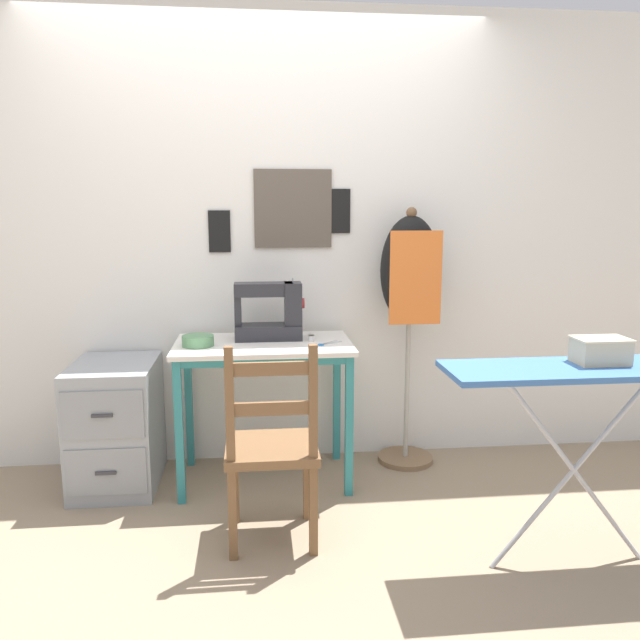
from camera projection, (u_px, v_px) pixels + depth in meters
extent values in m
plane|color=gray|center=(267.00, 502.00, 3.15)|extent=(14.00, 14.00, 0.00)
cube|color=silver|center=(261.00, 242.00, 3.53)|extent=(10.00, 0.05, 2.55)
cube|color=brown|center=(293.00, 209.00, 3.48)|extent=(0.43, 0.02, 0.43)
cube|color=black|center=(219.00, 231.00, 3.47)|extent=(0.12, 0.01, 0.23)
cube|color=black|center=(332.00, 211.00, 3.51)|extent=(0.20, 0.01, 0.25)
cube|color=silver|center=(263.00, 345.00, 3.29)|extent=(0.93, 0.56, 0.02)
cube|color=teal|center=(264.00, 362.00, 3.06)|extent=(0.85, 0.03, 0.04)
cube|color=teal|center=(179.00, 433.00, 3.08)|extent=(0.04, 0.04, 0.74)
cube|color=teal|center=(349.00, 426.00, 3.17)|extent=(0.04, 0.04, 0.74)
cube|color=teal|center=(189.00, 403.00, 3.55)|extent=(0.04, 0.04, 0.74)
cube|color=teal|center=(337.00, 398.00, 3.63)|extent=(0.04, 0.04, 0.74)
cube|color=#28282D|center=(268.00, 332.00, 3.36)|extent=(0.36, 0.16, 0.08)
cube|color=#28282D|center=(293.00, 303.00, 3.35)|extent=(0.09, 0.14, 0.23)
cube|color=#28282D|center=(264.00, 289.00, 3.32)|extent=(0.31, 0.12, 0.07)
cube|color=#28282D|center=(238.00, 311.00, 3.33)|extent=(0.04, 0.09, 0.16)
cylinder|color=#B22D2D|center=(303.00, 303.00, 3.36)|extent=(0.02, 0.06, 0.06)
cylinder|color=#99999E|center=(293.00, 280.00, 3.33)|extent=(0.01, 0.01, 0.02)
cylinder|color=#56895B|center=(198.00, 341.00, 3.20)|extent=(0.16, 0.16, 0.05)
cylinder|color=#2F4B32|center=(198.00, 336.00, 3.20)|extent=(0.13, 0.13, 0.01)
cube|color=silver|center=(330.00, 342.00, 3.28)|extent=(0.09, 0.09, 0.00)
cube|color=silver|center=(332.00, 343.00, 3.26)|extent=(0.11, 0.07, 0.00)
torus|color=#2870B7|center=(321.00, 345.00, 3.22)|extent=(0.03, 0.03, 0.01)
torus|color=#2870B7|center=(320.00, 345.00, 3.22)|extent=(0.03, 0.03, 0.01)
cylinder|color=silver|center=(311.00, 338.00, 3.32)|extent=(0.03, 0.03, 0.03)
cylinder|color=beige|center=(311.00, 335.00, 3.32)|extent=(0.04, 0.04, 0.00)
cylinder|color=beige|center=(311.00, 341.00, 3.32)|extent=(0.04, 0.04, 0.00)
cube|color=brown|center=(271.00, 448.00, 2.74)|extent=(0.40, 0.38, 0.04)
cube|color=brown|center=(235.00, 482.00, 2.92)|extent=(0.04, 0.04, 0.40)
cube|color=brown|center=(307.00, 478.00, 2.96)|extent=(0.04, 0.04, 0.40)
cube|color=brown|center=(233.00, 514.00, 2.61)|extent=(0.04, 0.04, 0.40)
cube|color=brown|center=(313.00, 510.00, 2.64)|extent=(0.04, 0.04, 0.40)
cube|color=brown|center=(230.00, 404.00, 2.52)|extent=(0.04, 0.04, 0.48)
cube|color=brown|center=(313.00, 402.00, 2.56)|extent=(0.04, 0.04, 0.48)
cube|color=brown|center=(271.00, 369.00, 2.52)|extent=(0.34, 0.02, 0.06)
cube|color=brown|center=(272.00, 409.00, 2.55)|extent=(0.34, 0.02, 0.06)
cube|color=#93999E|center=(117.00, 424.00, 3.31)|extent=(0.42, 0.56, 0.67)
cube|color=gray|center=(102.00, 415.00, 3.01)|extent=(0.39, 0.01, 0.24)
cube|color=#333338|center=(102.00, 416.00, 3.00)|extent=(0.10, 0.01, 0.02)
cube|color=gray|center=(106.00, 472.00, 3.06)|extent=(0.39, 0.01, 0.24)
cube|color=#333338|center=(106.00, 473.00, 3.05)|extent=(0.10, 0.01, 0.02)
cylinder|color=#846647|center=(405.00, 458.00, 3.66)|extent=(0.32, 0.32, 0.03)
cylinder|color=#ADA89E|center=(407.00, 383.00, 3.58)|extent=(0.03, 0.03, 0.88)
ellipsoid|color=black|center=(410.00, 270.00, 3.46)|extent=(0.33, 0.24, 0.60)
sphere|color=brown|center=(412.00, 213.00, 3.41)|extent=(0.06, 0.06, 0.06)
cube|color=orange|center=(416.00, 278.00, 3.35)|extent=(0.28, 0.01, 0.51)
cube|color=#3D6BAD|center=(581.00, 369.00, 2.46)|extent=(1.09, 0.34, 0.02)
cylinder|color=#B7B7BC|center=(574.00, 470.00, 2.54)|extent=(0.67, 0.02, 0.84)
cylinder|color=#B7B7BC|center=(574.00, 470.00, 2.54)|extent=(0.67, 0.02, 0.84)
cube|color=beige|center=(600.00, 352.00, 2.50)|extent=(0.20, 0.14, 0.10)
cube|color=beige|center=(602.00, 339.00, 2.49)|extent=(0.21, 0.14, 0.01)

